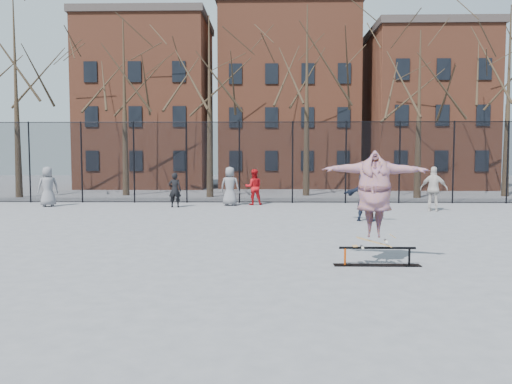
{
  "coord_description": "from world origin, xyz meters",
  "views": [
    {
      "loc": [
        -0.03,
        -11.42,
        2.25
      ],
      "look_at": [
        -0.32,
        1.5,
        1.34
      ],
      "focal_mm": 35.0,
      "sensor_mm": 36.0,
      "label": 1
    }
  ],
  "objects_px": {
    "bystander_grey": "(48,187)",
    "bystander_red": "(254,187)",
    "skater": "(374,199)",
    "skate_rail": "(377,258)",
    "bystander_black": "(175,190)",
    "bystander_extra": "(230,186)",
    "bystander_white": "(434,189)",
    "skateboard": "(374,244)",
    "bystander_navy": "(366,196)"
  },
  "relations": [
    {
      "from": "bystander_red",
      "to": "bystander_navy",
      "type": "xyz_separation_m",
      "value": [
        4.11,
        -5.87,
        0.05
      ]
    },
    {
      "from": "bystander_grey",
      "to": "bystander_red",
      "type": "distance_m",
      "value": 9.4
    },
    {
      "from": "skate_rail",
      "to": "bystander_extra",
      "type": "bearing_deg",
      "value": 107.52
    },
    {
      "from": "skater",
      "to": "bystander_red",
      "type": "height_order",
      "value": "skater"
    },
    {
      "from": "bystander_grey",
      "to": "bystander_navy",
      "type": "relative_size",
      "value": 1.02
    },
    {
      "from": "bystander_grey",
      "to": "bystander_white",
      "type": "height_order",
      "value": "bystander_white"
    },
    {
      "from": "skater",
      "to": "skateboard",
      "type": "bearing_deg",
      "value": 0.0
    },
    {
      "from": "bystander_navy",
      "to": "bystander_extra",
      "type": "xyz_separation_m",
      "value": [
        -5.2,
        5.46,
        0.01
      ]
    },
    {
      "from": "bystander_black",
      "to": "skate_rail",
      "type": "bearing_deg",
      "value": 121.5
    },
    {
      "from": "skateboard",
      "to": "bystander_black",
      "type": "relative_size",
      "value": 0.5
    },
    {
      "from": "bystander_navy",
      "to": "skate_rail",
      "type": "bearing_deg",
      "value": 105.07
    },
    {
      "from": "bystander_extra",
      "to": "bystander_white",
      "type": "bearing_deg",
      "value": 173.71
    },
    {
      "from": "skate_rail",
      "to": "bystander_extra",
      "type": "height_order",
      "value": "bystander_extra"
    },
    {
      "from": "bystander_red",
      "to": "bystander_extra",
      "type": "distance_m",
      "value": 1.17
    },
    {
      "from": "bystander_navy",
      "to": "bystander_extra",
      "type": "height_order",
      "value": "bystander_extra"
    },
    {
      "from": "skateboard",
      "to": "bystander_extra",
      "type": "relative_size",
      "value": 0.43
    },
    {
      "from": "bystander_white",
      "to": "bystander_navy",
      "type": "xyz_separation_m",
      "value": [
        -3.46,
        -3.26,
        -0.04
      ]
    },
    {
      "from": "bystander_black",
      "to": "bystander_white",
      "type": "distance_m",
      "value": 11.16
    },
    {
      "from": "bystander_grey",
      "to": "bystander_white",
      "type": "relative_size",
      "value": 0.98
    },
    {
      "from": "skater",
      "to": "skate_rail",
      "type": "bearing_deg",
      "value": 12.29
    },
    {
      "from": "skateboard",
      "to": "skater",
      "type": "bearing_deg",
      "value": 0.0
    },
    {
      "from": "skater",
      "to": "bystander_red",
      "type": "bearing_deg",
      "value": 114.55
    },
    {
      "from": "bystander_grey",
      "to": "bystander_white",
      "type": "distance_m",
      "value": 16.98
    },
    {
      "from": "bystander_red",
      "to": "skateboard",
      "type": "bearing_deg",
      "value": 93.93
    },
    {
      "from": "skate_rail",
      "to": "skater",
      "type": "height_order",
      "value": "skater"
    },
    {
      "from": "skater",
      "to": "bystander_white",
      "type": "xyz_separation_m",
      "value": [
        4.71,
        10.52,
        -0.45
      ]
    },
    {
      "from": "bystander_extra",
      "to": "skater",
      "type": "bearing_deg",
      "value": 115.23
    },
    {
      "from": "bystander_white",
      "to": "skate_rail",
      "type": "bearing_deg",
      "value": 92.93
    },
    {
      "from": "bystander_grey",
      "to": "bystander_navy",
      "type": "height_order",
      "value": "bystander_grey"
    },
    {
      "from": "bystander_red",
      "to": "bystander_extra",
      "type": "height_order",
      "value": "bystander_extra"
    },
    {
      "from": "skateboard",
      "to": "bystander_navy",
      "type": "distance_m",
      "value": 7.39
    },
    {
      "from": "skateboard",
      "to": "bystander_extra",
      "type": "bearing_deg",
      "value": 107.22
    },
    {
      "from": "bystander_grey",
      "to": "bystander_red",
      "type": "xyz_separation_m",
      "value": [
        9.34,
        1.02,
        -0.07
      ]
    },
    {
      "from": "bystander_white",
      "to": "bystander_extra",
      "type": "height_order",
      "value": "bystander_white"
    },
    {
      "from": "bystander_white",
      "to": "bystander_black",
      "type": "bearing_deg",
      "value": 19.53
    },
    {
      "from": "bystander_navy",
      "to": "bystander_white",
      "type": "bearing_deg",
      "value": -112.41
    },
    {
      "from": "bystander_white",
      "to": "bystander_extra",
      "type": "relative_size",
      "value": 1.03
    },
    {
      "from": "skate_rail",
      "to": "bystander_extra",
      "type": "distance_m",
      "value": 13.37
    },
    {
      "from": "skate_rail",
      "to": "skater",
      "type": "bearing_deg",
      "value": 180.0
    },
    {
      "from": "skater",
      "to": "bystander_red",
      "type": "xyz_separation_m",
      "value": [
        -2.85,
        13.14,
        -0.54
      ]
    },
    {
      "from": "bystander_extra",
      "to": "bystander_red",
      "type": "bearing_deg",
      "value": -151.54
    },
    {
      "from": "skate_rail",
      "to": "bystander_black",
      "type": "xyz_separation_m",
      "value": [
        -6.44,
        11.91,
        0.63
      ]
    },
    {
      "from": "bystander_grey",
      "to": "bystander_extra",
      "type": "distance_m",
      "value": 8.28
    },
    {
      "from": "bystander_extra",
      "to": "bystander_grey",
      "type": "bearing_deg",
      "value": 12.29
    },
    {
      "from": "skateboard",
      "to": "skate_rail",
      "type": "bearing_deg",
      "value": 0.0
    },
    {
      "from": "skate_rail",
      "to": "skateboard",
      "type": "bearing_deg",
      "value": 180.0
    },
    {
      "from": "bystander_navy",
      "to": "bystander_black",
      "type": "bearing_deg",
      "value": -7.13
    },
    {
      "from": "skateboard",
      "to": "bystander_extra",
      "type": "xyz_separation_m",
      "value": [
        -3.95,
        12.73,
        0.46
      ]
    },
    {
      "from": "skateboard",
      "to": "bystander_red",
      "type": "bearing_deg",
      "value": 102.26
    },
    {
      "from": "bystander_navy",
      "to": "bystander_extra",
      "type": "distance_m",
      "value": 7.54
    }
  ]
}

